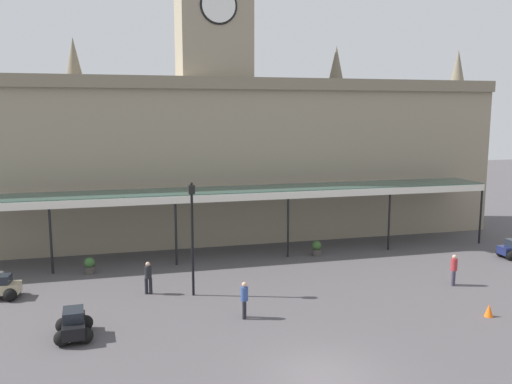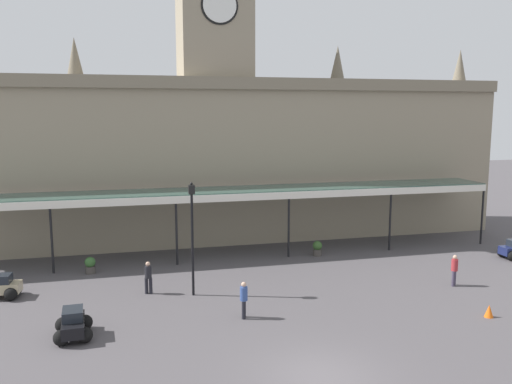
% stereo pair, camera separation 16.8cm
% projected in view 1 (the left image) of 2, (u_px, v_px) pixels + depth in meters
% --- Properties ---
extents(ground_plane, '(140.00, 140.00, 0.00)m').
position_uv_depth(ground_plane, '(323.00, 377.00, 18.41)').
color(ground_plane, '#4F4A4D').
extents(station_building, '(41.44, 6.29, 19.78)m').
position_uv_depth(station_building, '(214.00, 150.00, 38.10)').
color(station_building, gray).
rests_on(station_building, ground).
extents(entrance_canopy, '(35.26, 3.26, 4.26)m').
position_uv_depth(entrance_canopy, '(229.00, 192.00, 33.31)').
color(entrance_canopy, '#38564C').
rests_on(entrance_canopy, ground).
extents(car_black_sedan, '(1.59, 2.10, 1.19)m').
position_uv_depth(car_black_sedan, '(74.00, 326.00, 21.51)').
color(car_black_sedan, black).
rests_on(car_black_sedan, ground).
extents(pedestrian_beside_cars, '(0.34, 0.38, 1.67)m').
position_uv_depth(pedestrian_beside_cars, '(244.00, 298.00, 23.50)').
color(pedestrian_beside_cars, black).
rests_on(pedestrian_beside_cars, ground).
extents(pedestrian_crossing_forecourt, '(0.38, 0.34, 1.67)m').
position_uv_depth(pedestrian_crossing_forecourt, '(148.00, 277.00, 26.63)').
color(pedestrian_crossing_forecourt, black).
rests_on(pedestrian_crossing_forecourt, ground).
extents(pedestrian_near_entrance, '(0.34, 0.34, 1.67)m').
position_uv_depth(pedestrian_near_entrance, '(454.00, 269.00, 27.96)').
color(pedestrian_near_entrance, '#3F384C').
rests_on(pedestrian_near_entrance, ground).
extents(victorian_lamppost, '(0.30, 0.30, 5.73)m').
position_uv_depth(victorian_lamppost, '(192.00, 227.00, 26.05)').
color(victorian_lamppost, black).
rests_on(victorian_lamppost, ground).
extents(traffic_cone, '(0.40, 0.40, 0.57)m').
position_uv_depth(traffic_cone, '(489.00, 310.00, 23.76)').
color(traffic_cone, orange).
rests_on(traffic_cone, ground).
extents(planter_forecourt_centre, '(0.60, 0.60, 0.96)m').
position_uv_depth(planter_forecourt_centre, '(90.00, 265.00, 30.01)').
color(planter_forecourt_centre, '#47423D').
rests_on(planter_forecourt_centre, ground).
extents(planter_near_kerb, '(0.60, 0.60, 0.96)m').
position_uv_depth(planter_near_kerb, '(317.00, 248.00, 33.81)').
color(planter_near_kerb, '#47423D').
rests_on(planter_near_kerb, ground).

